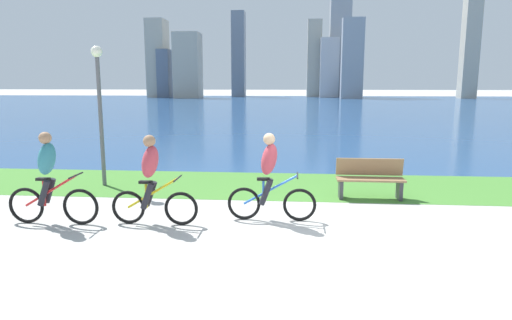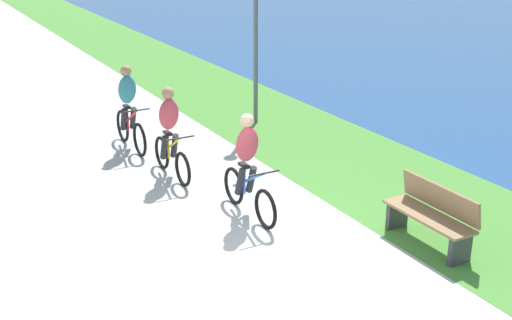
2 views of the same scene
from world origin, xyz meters
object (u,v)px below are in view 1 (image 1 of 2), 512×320
(bench_near_path, at_px, (370,179))
(lamppost_tall, at_px, (99,94))
(cyclist_distant_rear, at_px, (49,179))
(cyclist_lead, at_px, (270,177))
(cyclist_trailing, at_px, (152,180))

(bench_near_path, relative_size, lamppost_tall, 0.43)
(cyclist_distant_rear, distance_m, lamppost_tall, 3.46)
(cyclist_lead, height_order, cyclist_trailing, cyclist_lead)
(cyclist_lead, xyz_separation_m, cyclist_distant_rear, (-4.01, -0.56, 0.01))
(cyclist_lead, relative_size, cyclist_trailing, 1.01)
(cyclist_lead, bearing_deg, lamppost_tall, 149.62)
(bench_near_path, bearing_deg, cyclist_distant_rear, -158.86)
(cyclist_distant_rear, xyz_separation_m, lamppost_tall, (-0.35, 3.12, 1.46))
(cyclist_lead, height_order, bench_near_path, cyclist_lead)
(cyclist_lead, bearing_deg, bench_near_path, 40.14)
(cyclist_distant_rear, distance_m, bench_near_path, 6.63)
(cyclist_lead, bearing_deg, cyclist_trailing, -168.57)
(cyclist_distant_rear, relative_size, bench_near_path, 1.15)
(lamppost_tall, bearing_deg, cyclist_lead, -30.38)
(cyclist_trailing, xyz_separation_m, lamppost_tall, (-2.23, 2.99, 1.48))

